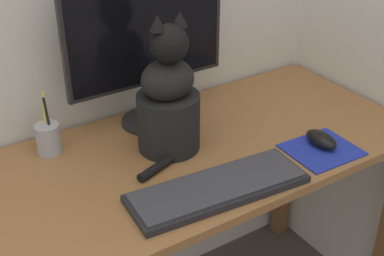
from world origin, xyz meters
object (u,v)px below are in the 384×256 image
Objects in this scene: keyboard at (218,188)px; cat at (168,101)px; pen_cup at (48,138)px; computer_mouse_right at (321,139)px; monitor at (147,41)px.

keyboard is 1.19× the size of cat.
cat is 0.34m from pen_cup.
computer_mouse_right is at bearing -31.18° from cat.
cat is at bearing -28.24° from pen_cup.
monitor is 0.55m from computer_mouse_right.
monitor is 0.19m from cat.
pen_cup is at bearing 149.53° from computer_mouse_right.
keyboard is at bearing -94.06° from monitor.
pen_cup reaches higher than keyboard.
pen_cup is (-0.31, 0.00, -0.21)m from monitor.
monitor is 0.46m from keyboard.
cat is 2.22× the size of pen_cup.
cat is (-0.02, -0.15, -0.11)m from monitor.
computer_mouse_right is at bearing -48.57° from monitor.
cat is at bearing 147.81° from computer_mouse_right.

